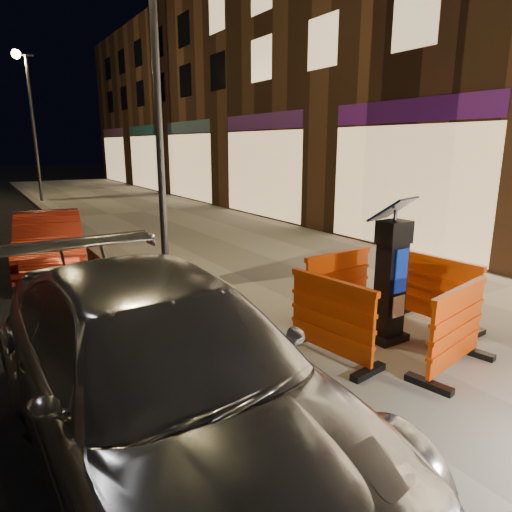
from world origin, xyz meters
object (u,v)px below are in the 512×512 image
barrier_bldgside (437,292)px  parking_kiosk (391,275)px  barrier_front (456,330)px  barrier_back (338,285)px  car_silver (165,451)px  barrier_kerbside (331,319)px  car_red (53,270)px

barrier_bldgside → parking_kiosk: bearing=85.8°
barrier_front → barrier_back: bearing=78.8°
barrier_front → car_silver: size_ratio=0.24×
barrier_bldgside → barrier_back: bearing=40.8°
barrier_kerbside → car_silver: size_ratio=0.24×
barrier_front → barrier_kerbside: (-0.95, 0.95, 0.00)m
barrier_front → car_red: 8.02m
barrier_back → barrier_bldgside: bearing=-48.2°
barrier_kerbside → car_red: (-2.05, 6.46, -0.63)m
barrier_back → car_red: (-3.00, 5.51, -0.63)m
barrier_back → barrier_kerbside: same height
barrier_bldgside → barrier_kerbside: bearing=85.8°
barrier_bldgside → car_red: (-3.95, 6.46, -0.63)m
barrier_back → barrier_bldgside: same height
barrier_front → barrier_bldgside: same height
barrier_front → barrier_kerbside: size_ratio=1.00×
parking_kiosk → barrier_back: 1.02m
barrier_bldgside → car_silver: 4.14m
barrier_kerbside → parking_kiosk: bearing=-98.2°
parking_kiosk → car_silver: 3.31m
barrier_back → car_silver: barrier_back is taller
barrier_front → car_red: bearing=100.8°
barrier_kerbside → car_silver: barrier_kerbside is taller
car_silver → car_red: size_ratio=1.43×
barrier_kerbside → barrier_front: bearing=-143.2°
barrier_back → parking_kiosk: bearing=-93.2°
barrier_back → barrier_kerbside: size_ratio=1.00×
car_silver → barrier_back: bearing=20.8°
parking_kiosk → barrier_front: parking_kiosk is taller
car_red → car_silver: bearing=-82.8°
barrier_front → barrier_back: (0.00, 1.90, 0.00)m
parking_kiosk → car_silver: size_ratio=0.33×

